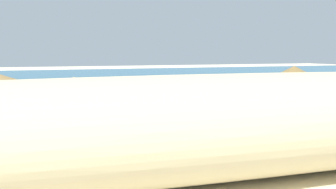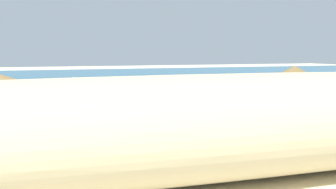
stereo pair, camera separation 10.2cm
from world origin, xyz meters
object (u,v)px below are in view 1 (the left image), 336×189
Objects in this scene: beach_umbrella_2 at (74,81)px; beach_umbrella_5 at (254,78)px; lounge_chair_0 at (210,109)px; beach_umbrella_3 at (142,82)px; beach_ball at (280,109)px; beach_umbrella_6 at (294,71)px; beach_umbrella_4 at (202,78)px.

beach_umbrella_2 is 11.07m from beach_umbrella_5.
beach_umbrella_2 is 1.49× the size of lounge_chair_0.
beach_umbrella_3 is 9.29m from beach_ball.
beach_umbrella_2 is at bearing 84.05° from lounge_chair_0.
beach_umbrella_6 reaches higher than beach_ball.
lounge_chair_0 is (-3.37, -0.57, -1.73)m from beach_umbrella_5.
lounge_chair_0 is at bearing -178.31° from beach_ball.
beach_umbrella_5 is at bearing 0.20° from beach_umbrella_3.
beach_umbrella_6 is 1.73× the size of lounge_chair_0.
lounge_chair_0 is at bearing -170.40° from beach_umbrella_5.
beach_umbrella_6 is at bearing 8.86° from beach_umbrella_5.
beach_umbrella_5 is at bearing -78.85° from lounge_chair_0.
beach_ball is at bearing -86.75° from lounge_chair_0.
beach_umbrella_3 is at bearing 179.48° from beach_umbrella_4.
beach_umbrella_6 is 7.26m from lounge_chair_0.
beach_umbrella_4 reaches higher than beach_ball.
beach_umbrella_4 is 1.90m from lounge_chair_0.
beach_umbrella_6 is at bearing 28.35° from beach_ball.
beach_umbrella_4 is 1.50× the size of lounge_chair_0.
beach_umbrella_2 is at bearing 172.74° from beach_umbrella_3.
beach_umbrella_6 is at bearing 3.01° from beach_umbrella_3.
beach_umbrella_4 reaches higher than lounge_chair_0.
lounge_chair_0 is (-6.86, -1.11, -2.11)m from beach_umbrella_6.
beach_umbrella_4 is at bearing -175.17° from beach_umbrella_6.
beach_umbrella_3 reaches higher than beach_ball.
beach_umbrella_2 is 7.42m from beach_umbrella_4.
beach_ball is (5.36, -0.36, -2.08)m from beach_umbrella_4.
beach_umbrella_4 reaches higher than beach_umbrella_2.
lounge_chair_0 is (4.00, -0.54, -1.69)m from beach_umbrella_3.
beach_umbrella_4 is 5.76m from beach_ball.
beach_ball is (5.07, 0.15, -0.27)m from lounge_chair_0.
beach_umbrella_2 is at bearing 176.12° from beach_ball.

